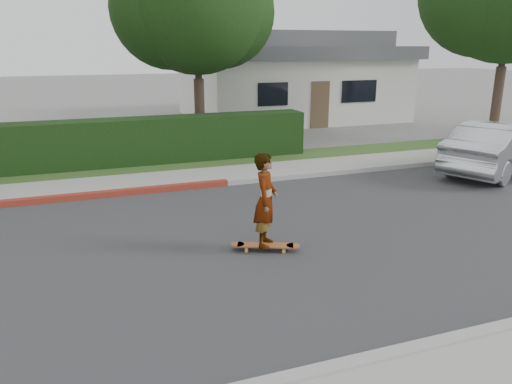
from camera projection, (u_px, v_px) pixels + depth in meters
ground at (239, 245)px, 9.49m from camera, size 120.00×120.00×0.00m
road at (239, 245)px, 9.48m from camera, size 60.00×8.00×0.01m
curb_near at (349, 367)px, 5.77m from camera, size 60.00×0.20×0.15m
curb_far at (190, 186)px, 13.16m from camera, size 60.00×0.20×0.15m
sidewalk_far at (183, 178)px, 13.97m from camera, size 60.00×1.60×0.12m
planting_strip at (172, 166)px, 15.42m from camera, size 60.00×1.60×0.10m
hedge at (67, 147)px, 14.77m from camera, size 15.00×1.00×1.50m
tree_center at (195, 6)px, 16.86m from camera, size 5.66×4.84×7.44m
house at (289, 76)px, 25.93m from camera, size 10.60×8.60×4.30m
skateboard at (265, 246)px, 9.16m from camera, size 1.27×0.74×0.12m
skateboarder at (266, 200)px, 8.91m from camera, size 0.67×0.75×1.71m
car_silver at (498, 147)px, 14.63m from camera, size 4.90×3.43×1.53m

